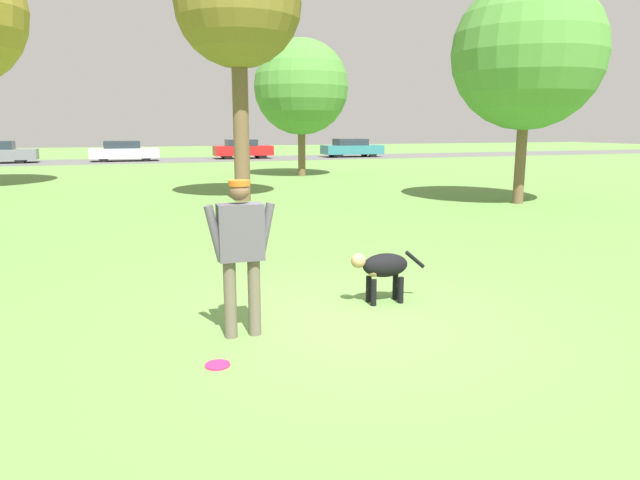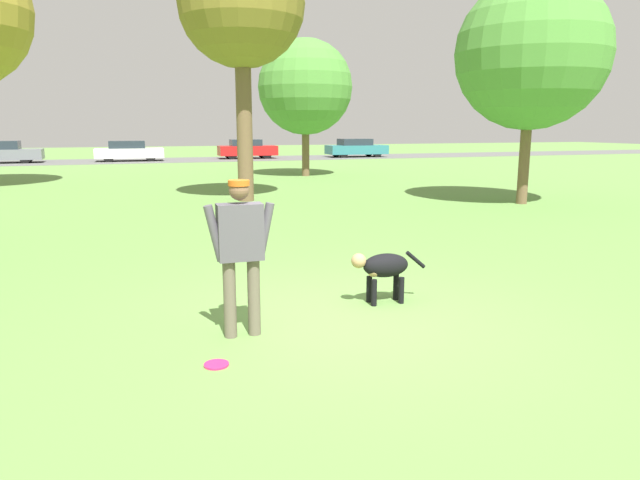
{
  "view_description": "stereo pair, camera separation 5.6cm",
  "coord_description": "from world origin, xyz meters",
  "px_view_note": "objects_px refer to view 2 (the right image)",
  "views": [
    {
      "loc": [
        -2.35,
        -5.62,
        2.13
      ],
      "look_at": [
        -0.25,
        0.2,
        0.9
      ],
      "focal_mm": 32.0,
      "sensor_mm": 36.0,
      "label": 1
    },
    {
      "loc": [
        -2.3,
        -5.64,
        2.13
      ],
      "look_at": [
        -0.25,
        0.2,
        0.9
      ],
      "focal_mm": 32.0,
      "sensor_mm": 36.0,
      "label": 2
    }
  ],
  "objects_px": {
    "tree_mid_center": "(241,5)",
    "parked_car_grey": "(0,152)",
    "person": "(240,245)",
    "tree_near_right": "(532,54)",
    "parked_car_white": "(129,151)",
    "dog": "(383,268)",
    "parked_car_teal": "(356,148)",
    "frisbee": "(216,365)",
    "parked_car_red": "(247,149)",
    "tree_far_right": "(305,87)"
  },
  "relations": [
    {
      "from": "tree_mid_center",
      "to": "parked_car_grey",
      "type": "bearing_deg",
      "value": 114.59
    },
    {
      "from": "person",
      "to": "tree_far_right",
      "type": "height_order",
      "value": "tree_far_right"
    },
    {
      "from": "tree_near_right",
      "to": "parked_car_red",
      "type": "height_order",
      "value": "tree_near_right"
    },
    {
      "from": "tree_far_right",
      "to": "parked_car_grey",
      "type": "distance_m",
      "value": 20.58
    },
    {
      "from": "dog",
      "to": "tree_near_right",
      "type": "distance_m",
      "value": 11.07
    },
    {
      "from": "frisbee",
      "to": "parked_car_teal",
      "type": "bearing_deg",
      "value": 65.1
    },
    {
      "from": "parked_car_white",
      "to": "parked_car_teal",
      "type": "xyz_separation_m",
      "value": [
        15.41,
        -0.07,
        0.02
      ]
    },
    {
      "from": "person",
      "to": "parked_car_grey",
      "type": "xyz_separation_m",
      "value": [
        -7.71,
        32.84,
        -0.31
      ]
    },
    {
      "from": "parked_car_grey",
      "to": "parked_car_red",
      "type": "distance_m",
      "value": 14.89
    },
    {
      "from": "frisbee",
      "to": "parked_car_grey",
      "type": "bearing_deg",
      "value": 102.32
    },
    {
      "from": "dog",
      "to": "parked_car_teal",
      "type": "distance_m",
      "value": 34.43
    },
    {
      "from": "person",
      "to": "parked_car_red",
      "type": "relative_size",
      "value": 0.41
    },
    {
      "from": "dog",
      "to": "frisbee",
      "type": "distance_m",
      "value": 2.58
    },
    {
      "from": "tree_near_right",
      "to": "parked_car_white",
      "type": "height_order",
      "value": "tree_near_right"
    },
    {
      "from": "tree_mid_center",
      "to": "parked_car_white",
      "type": "height_order",
      "value": "tree_mid_center"
    },
    {
      "from": "frisbee",
      "to": "tree_near_right",
      "type": "height_order",
      "value": "tree_near_right"
    },
    {
      "from": "dog",
      "to": "parked_car_red",
      "type": "distance_m",
      "value": 32.85
    },
    {
      "from": "parked_car_white",
      "to": "parked_car_teal",
      "type": "distance_m",
      "value": 15.41
    },
    {
      "from": "parked_car_red",
      "to": "person",
      "type": "bearing_deg",
      "value": -100.37
    },
    {
      "from": "frisbee",
      "to": "parked_car_teal",
      "type": "relative_size",
      "value": 0.05
    },
    {
      "from": "parked_car_white",
      "to": "tree_mid_center",
      "type": "bearing_deg",
      "value": -81.22
    },
    {
      "from": "dog",
      "to": "frisbee",
      "type": "xyz_separation_m",
      "value": [
        -2.23,
        -1.21,
        -0.44
      ]
    },
    {
      "from": "tree_near_right",
      "to": "parked_car_red",
      "type": "bearing_deg",
      "value": 95.35
    },
    {
      "from": "parked_car_white",
      "to": "parked_car_teal",
      "type": "height_order",
      "value": "parked_car_teal"
    },
    {
      "from": "parked_car_teal",
      "to": "tree_far_right",
      "type": "bearing_deg",
      "value": -118.63
    },
    {
      "from": "parked_car_red",
      "to": "parked_car_teal",
      "type": "bearing_deg",
      "value": -2.34
    },
    {
      "from": "parked_car_white",
      "to": "parked_car_teal",
      "type": "relative_size",
      "value": 0.97
    },
    {
      "from": "dog",
      "to": "tree_far_right",
      "type": "xyz_separation_m",
      "value": [
        4.81,
        17.91,
        3.35
      ]
    },
    {
      "from": "tree_near_right",
      "to": "parked_car_grey",
      "type": "height_order",
      "value": "tree_near_right"
    },
    {
      "from": "parked_car_grey",
      "to": "parked_car_red",
      "type": "xyz_separation_m",
      "value": [
        14.89,
        0.11,
        0.0
      ]
    },
    {
      "from": "tree_far_right",
      "to": "dog",
      "type": "bearing_deg",
      "value": -105.04
    },
    {
      "from": "parked_car_grey",
      "to": "person",
      "type": "bearing_deg",
      "value": -77.47
    },
    {
      "from": "person",
      "to": "tree_near_right",
      "type": "bearing_deg",
      "value": 40.24
    },
    {
      "from": "tree_mid_center",
      "to": "tree_near_right",
      "type": "height_order",
      "value": "tree_mid_center"
    },
    {
      "from": "tree_mid_center",
      "to": "parked_car_grey",
      "type": "xyz_separation_m",
      "value": [
        -10.07,
        22.01,
        -4.77
      ]
    },
    {
      "from": "person",
      "to": "parked_car_red",
      "type": "distance_m",
      "value": 33.73
    },
    {
      "from": "person",
      "to": "parked_car_teal",
      "type": "xyz_separation_m",
      "value": [
        14.95,
        32.37,
        -0.31
      ]
    },
    {
      "from": "dog",
      "to": "parked_car_white",
      "type": "xyz_separation_m",
      "value": [
        -2.31,
        31.91,
        0.18
      ]
    },
    {
      "from": "frisbee",
      "to": "parked_car_white",
      "type": "bearing_deg",
      "value": 90.12
    },
    {
      "from": "frisbee",
      "to": "tree_far_right",
      "type": "xyz_separation_m",
      "value": [
        7.05,
        19.12,
        3.79
      ]
    },
    {
      "from": "tree_near_right",
      "to": "parked_car_grey",
      "type": "bearing_deg",
      "value": 124.39
    },
    {
      "from": "parked_car_red",
      "to": "tree_far_right",
      "type": "bearing_deg",
      "value": -90.13
    },
    {
      "from": "tree_mid_center",
      "to": "parked_car_red",
      "type": "bearing_deg",
      "value": 77.71
    },
    {
      "from": "tree_far_right",
      "to": "parked_car_white",
      "type": "bearing_deg",
      "value": 116.96
    },
    {
      "from": "parked_car_teal",
      "to": "parked_car_grey",
      "type": "bearing_deg",
      "value": -179.05
    },
    {
      "from": "parked_car_grey",
      "to": "parked_car_teal",
      "type": "distance_m",
      "value": 22.67
    },
    {
      "from": "person",
      "to": "tree_far_right",
      "type": "xyz_separation_m",
      "value": [
        6.66,
        18.45,
        2.84
      ]
    },
    {
      "from": "frisbee",
      "to": "parked_car_white",
      "type": "distance_m",
      "value": 33.12
    },
    {
      "from": "dog",
      "to": "parked_car_white",
      "type": "height_order",
      "value": "parked_car_white"
    },
    {
      "from": "parked_car_grey",
      "to": "parked_car_teal",
      "type": "bearing_deg",
      "value": -1.86
    }
  ]
}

